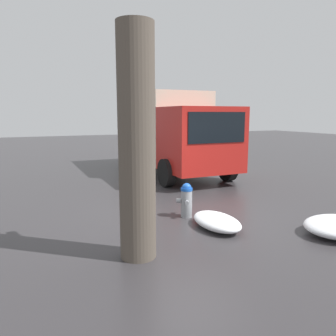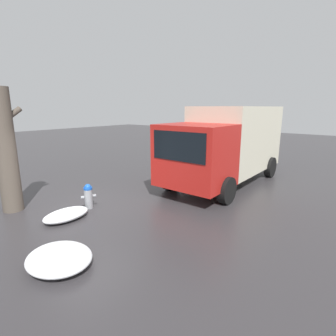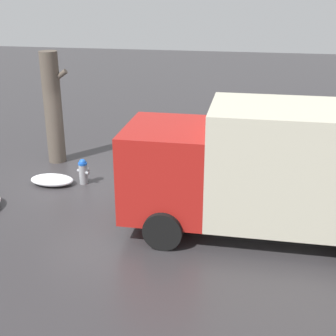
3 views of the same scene
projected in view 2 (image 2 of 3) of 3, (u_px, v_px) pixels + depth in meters
ground_plane at (89, 208)px, 8.21m from camera, size 60.00×60.00×0.00m
fire_hydrant at (88, 196)px, 8.12m from camera, size 0.45×0.36×0.78m
tree_trunk at (6, 151)px, 7.64m from camera, size 0.88×0.58×3.65m
delivery_truck at (228, 142)px, 10.73m from camera, size 6.63×2.62×3.12m
snow_pile_by_hydrant at (59, 258)px, 5.17m from camera, size 1.20×1.38×0.33m
snow_pile_curbside at (66, 215)px, 7.34m from camera, size 1.31×0.79×0.28m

